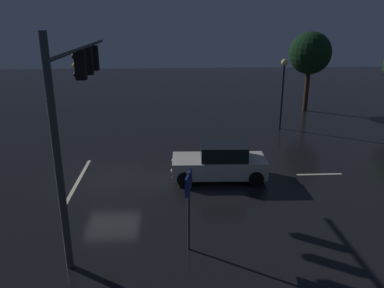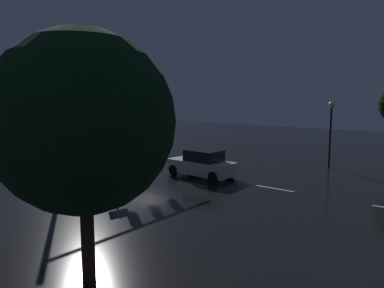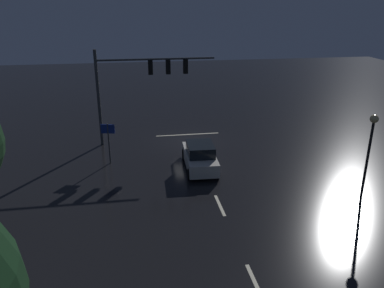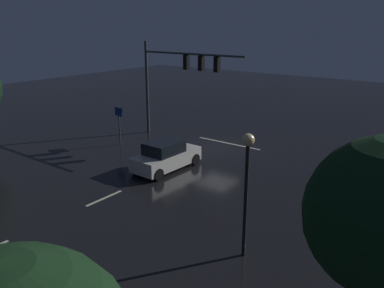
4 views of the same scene
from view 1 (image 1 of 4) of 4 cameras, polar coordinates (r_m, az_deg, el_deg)
ground_plane at (r=18.34m, az=-12.16°, el=-5.14°), size 80.00×80.00×0.00m
traffic_signal_assembly at (r=13.63m, az=-16.77°, el=7.95°), size 8.46×0.47×6.91m
lane_dash_far at (r=18.13m, az=0.46°, el=-4.95°), size 0.16×2.20×0.01m
lane_dash_mid at (r=19.44m, az=18.46°, el=-4.30°), size 0.16×2.20×0.01m
stop_bar at (r=18.62m, az=-16.54°, el=-5.13°), size 5.00×0.16×0.01m
car_approaching at (r=17.76m, az=4.19°, el=-2.76°), size 2.03×4.42×1.70m
street_lamp_left_kerb at (r=25.84m, az=13.45°, el=9.26°), size 0.44×0.44×4.64m
route_sign at (r=11.97m, az=-0.52°, el=-7.61°), size 0.89×0.26×2.72m
tree_left_near at (r=31.45m, az=17.22°, el=12.80°), size 3.23×3.23×6.17m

